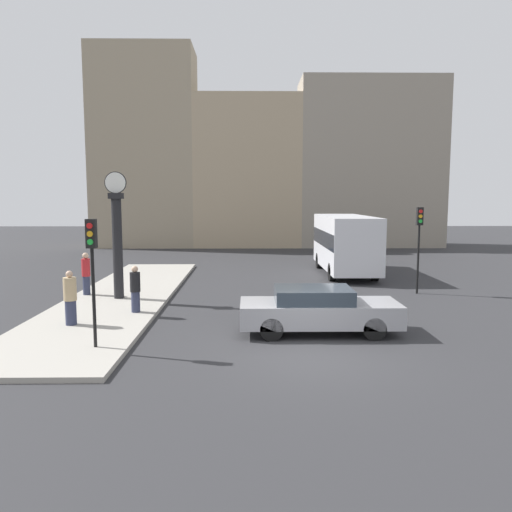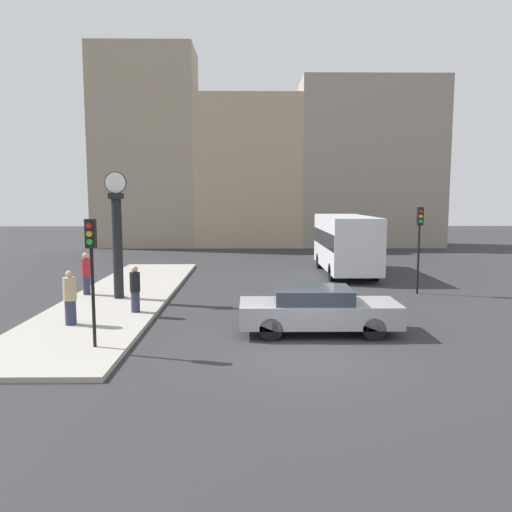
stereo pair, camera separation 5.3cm
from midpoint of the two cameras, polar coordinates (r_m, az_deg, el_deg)
name	(u,v)px [view 2 (the right image)]	position (r m, az deg, el deg)	size (l,w,h in m)	color
ground_plane	(309,355)	(13.45, 6.16, -11.13)	(120.00, 120.00, 0.00)	#2D2D30
sidewalk_corner	(122,297)	(21.26, -14.98, -4.49)	(3.97, 18.97, 0.14)	#A39E93
building_row	(263,161)	(43.01, 0.82, 10.75)	(29.14, 5.00, 16.37)	gray
sedan_car	(318,310)	(15.33, 7.14, -6.11)	(4.80, 1.83, 1.40)	#9E9EA3
bus_distant	(345,241)	(27.24, 10.25, 1.66)	(2.45, 7.32, 3.14)	silver
traffic_light_near	(91,256)	(13.72, -18.19, 0.05)	(0.26, 0.24, 3.41)	black
traffic_light_far	(419,232)	(22.32, 18.23, 2.62)	(0.26, 0.24, 3.71)	black
street_clock	(117,239)	(20.29, -15.50, 1.92)	(0.85, 0.50, 4.97)	black
pedestrian_black_jacket	(135,289)	(17.83, -13.57, -3.69)	(0.35, 0.35, 1.63)	#2D334C
pedestrian_tan_coat	(70,298)	(16.66, -20.40, -4.53)	(0.40, 0.40, 1.71)	#2D334C
pedestrian_red_top	(86,273)	(21.59, -18.77, -1.89)	(0.34, 0.34, 1.74)	#2D334C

